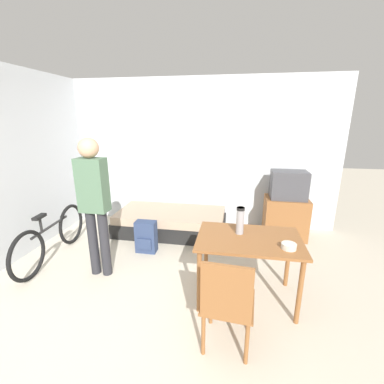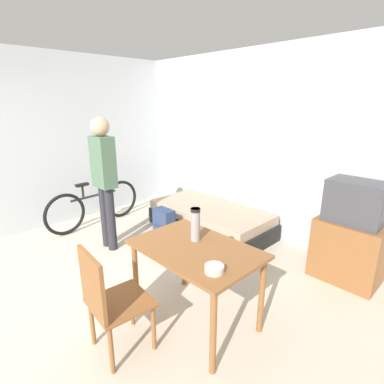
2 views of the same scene
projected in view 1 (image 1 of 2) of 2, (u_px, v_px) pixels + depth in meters
The scene contains 11 objects.
wall_back at pixel (189, 154), 4.82m from camera, with size 5.39×0.06×2.70m.
wall_left at pixel (9, 166), 3.56m from camera, with size 0.06×4.37×2.70m.
daybed at pixel (171, 222), 4.62m from camera, with size 1.93×0.95×0.39m.
tv at pixel (286, 208), 4.35m from camera, with size 0.70×0.49×1.16m.
dining_table at pixel (248, 246), 2.79m from camera, with size 1.11×0.74×0.75m.
wooden_chair at pixel (227, 302), 2.15m from camera, with size 0.48×0.48×0.93m.
bicycle at pixel (52, 237), 3.71m from camera, with size 0.17×1.66×0.74m.
person_standing at pixel (94, 198), 3.14m from camera, with size 0.34×0.24×1.78m.
thermos_flask at pixel (240, 219), 2.83m from camera, with size 0.09×0.09×0.31m.
mate_bowl at pixel (289, 246), 2.53m from camera, with size 0.15×0.15×0.06m.
backpack at pixel (146, 237), 3.92m from camera, with size 0.31×0.21×0.50m.
Camera 1 is at (0.87, -1.35, 1.99)m, focal length 24.00 mm.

